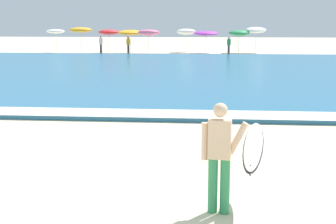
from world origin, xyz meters
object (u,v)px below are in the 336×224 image
(beach_umbrella_7, at_px, (239,33))
(beach_umbrella_5, at_px, (186,32))
(beachgoer_near_row_mid, at_px, (101,44))
(surfer_with_board, at_px, (234,150))
(beachgoer_near_row_left, at_px, (229,45))
(beach_umbrella_3, at_px, (130,32))
(beach_umbrella_2, at_px, (109,32))
(beach_umbrella_8, at_px, (256,30))
(beach_umbrella_6, at_px, (206,33))
(beach_umbrella_4, at_px, (149,33))
(beach_umbrella_0, at_px, (56,31))
(beachgoer_near_row_right, at_px, (128,45))
(beach_umbrella_1, at_px, (81,30))

(beach_umbrella_7, bearing_deg, beach_umbrella_5, 174.01)
(beach_umbrella_7, distance_m, beachgoer_near_row_mid, 12.84)
(surfer_with_board, xyz_separation_m, beach_umbrella_7, (2.32, 38.22, 0.81))
(beach_umbrella_5, height_order, beachgoer_near_row_left, beach_umbrella_5)
(surfer_with_board, distance_m, beach_umbrella_3, 37.97)
(beach_umbrella_2, bearing_deg, beach_umbrella_8, 3.98)
(beach_umbrella_3, xyz_separation_m, beach_umbrella_6, (6.98, 0.43, -0.07))
(beach_umbrella_6, relative_size, beachgoer_near_row_mid, 1.45)
(beach_umbrella_3, relative_size, beachgoer_near_row_mid, 1.44)
(beach_umbrella_7, xyz_separation_m, beachgoer_near_row_left, (-1.04, -2.92, -0.99))
(beach_umbrella_4, xyz_separation_m, beach_umbrella_8, (9.76, 2.04, 0.21))
(beach_umbrella_0, bearing_deg, beachgoer_near_row_mid, -9.42)
(surfer_with_board, bearing_deg, beach_umbrella_2, 104.65)
(beach_umbrella_0, bearing_deg, surfer_with_board, -68.35)
(beach_umbrella_6, bearing_deg, beachgoer_near_row_right, -164.40)
(surfer_with_board, xyz_separation_m, beachgoer_near_row_right, (-7.66, 35.67, -0.18))
(beach_umbrella_3, relative_size, beach_umbrella_4, 1.01)
(surfer_with_board, xyz_separation_m, beach_umbrella_4, (-5.89, 36.34, 0.87))
(beachgoer_near_row_right, bearing_deg, beach_umbrella_4, 20.61)
(beach_umbrella_7, relative_size, beachgoer_near_row_left, 1.34)
(beach_umbrella_4, distance_m, beachgoer_near_row_mid, 4.64)
(beach_umbrella_0, height_order, beachgoer_near_row_left, beach_umbrella_0)
(beach_umbrella_1, height_order, beach_umbrella_6, beach_umbrella_1)
(beach_umbrella_3, height_order, beach_umbrella_6, beach_umbrella_3)
(beach_umbrella_2, bearing_deg, beachgoer_near_row_right, -39.52)
(beach_umbrella_0, distance_m, beachgoer_near_row_right, 7.49)
(beach_umbrella_6, height_order, beach_umbrella_7, beach_umbrella_7)
(surfer_with_board, relative_size, beach_umbrella_3, 1.02)
(beach_umbrella_0, bearing_deg, beach_umbrella_2, -0.02)
(beach_umbrella_1, height_order, beach_umbrella_7, beach_umbrella_1)
(beach_umbrella_3, relative_size, beachgoer_near_row_right, 1.44)
(beach_umbrella_4, height_order, beachgoer_near_row_left, beach_umbrella_4)
(beach_umbrella_6, height_order, beachgoer_near_row_left, beach_umbrella_6)
(beach_umbrella_3, bearing_deg, surfer_with_board, -78.28)
(beach_umbrella_3, bearing_deg, beach_umbrella_7, 5.97)
(beach_umbrella_3, height_order, beachgoer_near_row_left, beach_umbrella_3)
(beach_umbrella_0, xyz_separation_m, beach_umbrella_3, (7.14, -0.25, -0.08))
(beachgoer_near_row_left, bearing_deg, beachgoer_near_row_right, 177.65)
(beach_umbrella_5, relative_size, beach_umbrella_6, 0.98)
(beach_umbrella_0, distance_m, beach_umbrella_5, 12.32)
(beach_umbrella_7, height_order, beachgoer_near_row_left, beach_umbrella_7)
(beach_umbrella_5, relative_size, beachgoer_near_row_mid, 1.42)
(beachgoer_near_row_right, bearing_deg, beach_umbrella_8, 13.18)
(surfer_with_board, xyz_separation_m, beach_umbrella_6, (-0.73, 37.61, 0.79))
(beachgoer_near_row_right, bearing_deg, beach_umbrella_2, 140.48)
(beach_umbrella_2, relative_size, beachgoer_near_row_right, 1.37)
(beach_umbrella_0, xyz_separation_m, beach_umbrella_8, (18.74, 0.95, 0.13))
(surfer_with_board, bearing_deg, beach_umbrella_5, 93.86)
(beach_umbrella_0, relative_size, beach_umbrella_5, 0.98)
(surfer_with_board, relative_size, beach_umbrella_8, 0.95)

